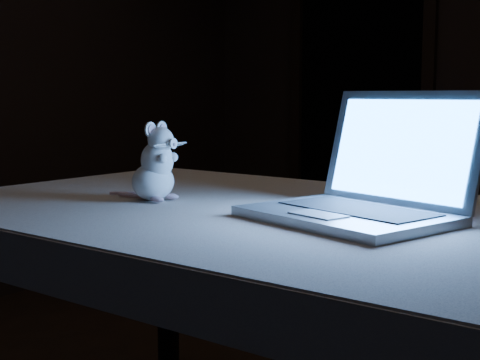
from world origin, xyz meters
The scene contains 4 objects.
doorway centered at (-1.10, 2.50, 1.06)m, with size 1.06×0.36×2.13m, color black, non-canonical shape.
tablecloth centered at (-0.07, -0.50, 0.78)m, with size 1.65×1.10×0.11m, color beige, non-canonical shape.
laptop centered at (0.31, -0.49, 0.98)m, with size 0.43×0.38×0.30m, color #A2A3A6, non-canonical shape.
plush_mouse centered at (-0.25, -0.51, 0.94)m, with size 0.15×0.15×0.21m, color white, non-canonical shape.
Camera 1 is at (0.99, -1.87, 1.11)m, focal length 52.00 mm.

